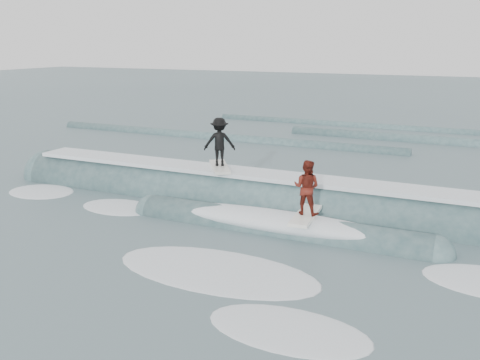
% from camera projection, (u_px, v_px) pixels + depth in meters
% --- Properties ---
extents(ground, '(160.00, 160.00, 0.00)m').
position_uv_depth(ground, '(211.00, 231.00, 16.07)').
color(ground, '#3F575C').
rests_on(ground, ground).
extents(breaking_wave, '(20.76, 3.87, 2.18)m').
position_uv_depth(breaking_wave, '(256.00, 206.00, 18.32)').
color(breaking_wave, '#345359').
rests_on(breaking_wave, ground).
extents(surfer_black, '(1.57, 1.97, 1.80)m').
position_uv_depth(surfer_black, '(220.00, 144.00, 18.78)').
color(surfer_black, silver).
rests_on(surfer_black, ground).
extents(surfer_red, '(0.79, 2.04, 1.71)m').
position_uv_depth(surfer_red, '(306.00, 191.00, 15.42)').
color(surfer_red, white).
rests_on(surfer_red, ground).
extents(whitewater, '(18.27, 7.26, 0.10)m').
position_uv_depth(whitewater, '(216.00, 253.00, 14.42)').
color(whitewater, white).
rests_on(whitewater, ground).
extents(far_swells, '(36.40, 8.65, 0.80)m').
position_uv_depth(far_swells, '(366.00, 139.00, 31.19)').
color(far_swells, '#345359').
rests_on(far_swells, ground).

